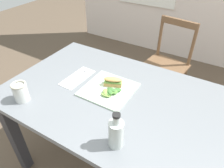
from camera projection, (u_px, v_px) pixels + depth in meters
name	position (u px, v px, depth m)	size (l,w,h in m)	color
dining_table	(117.00, 110.00, 1.29)	(1.38, 0.87, 0.74)	slate
chair_wooden_far	(166.00, 65.00, 2.05)	(0.45, 0.45, 0.87)	brown
plate_lunch	(109.00, 89.00, 1.26)	(0.30, 0.30, 0.01)	beige
sandwich_half_front	(113.00, 81.00, 1.27)	(0.12, 0.09, 0.06)	tan
salad_mixed_greens	(110.00, 92.00, 1.21)	(0.11, 0.12, 0.03)	#518438
napkin_folded	(77.00, 78.00, 1.37)	(0.11, 0.25, 0.00)	white
fork_on_napkin	(79.00, 76.00, 1.38)	(0.03, 0.19, 0.00)	silver
bottle_cold_brew	(116.00, 135.00, 0.91)	(0.07, 0.07, 0.19)	black
mason_jar_iced_tea	(21.00, 93.00, 1.16)	(0.08, 0.08, 0.11)	#C67528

